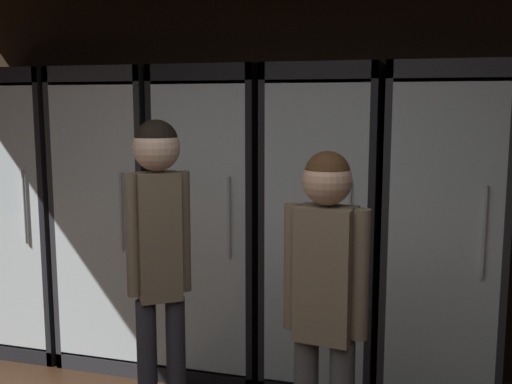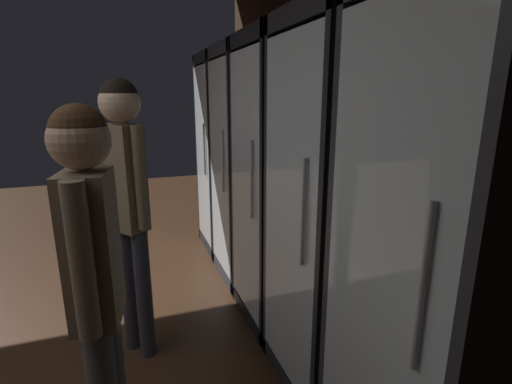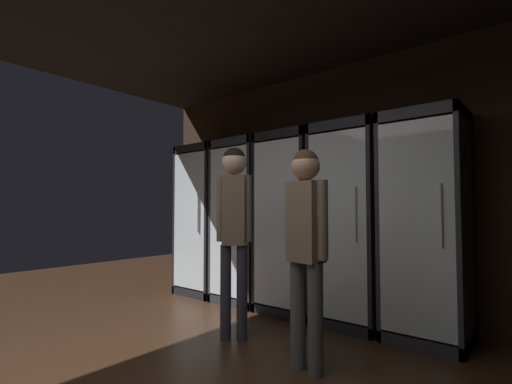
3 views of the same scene
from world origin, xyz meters
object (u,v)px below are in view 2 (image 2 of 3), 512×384
object	(u,v)px
cooler_right	(348,218)
cooler_center	(292,187)
cooler_left	(258,169)
cooler_far_right	(459,275)
shopper_near	(127,185)
cooler_far_left	(235,157)
shopper_far	(95,271)

from	to	relation	value
cooler_right	cooler_center	bearing A→B (deg)	-179.92
cooler_left	cooler_far_right	bearing A→B (deg)	0.01
cooler_center	shopper_near	bearing A→B (deg)	-85.29
cooler_left	cooler_right	xyz separation A→B (m)	(1.44, 0.00, -0.01)
cooler_right	shopper_near	world-z (taller)	cooler_right
cooler_far_left	cooler_right	world-z (taller)	same
cooler_left	shopper_far	xyz separation A→B (m)	(1.65, -1.24, -0.01)
cooler_far_left	cooler_center	world-z (taller)	same
cooler_far_left	cooler_far_right	distance (m)	2.87
cooler_center	cooler_right	xyz separation A→B (m)	(0.72, 0.00, -0.00)
cooler_left	cooler_far_right	xyz separation A→B (m)	(2.15, 0.00, -0.00)
cooler_far_left	cooler_far_right	bearing A→B (deg)	-0.03
shopper_near	cooler_center	bearing A→B (deg)	94.71
cooler_far_left	cooler_right	bearing A→B (deg)	-0.04
cooler_center	shopper_near	world-z (taller)	cooler_center
cooler_center	shopper_far	xyz separation A→B (m)	(0.93, -1.24, -0.01)
cooler_center	cooler_far_right	world-z (taller)	same
cooler_far_left	shopper_near	xyz separation A→B (m)	(1.53, -1.11, 0.12)
cooler_left	shopper_near	distance (m)	1.38
cooler_right	cooler_far_right	bearing A→B (deg)	-0.01
cooler_right	cooler_far_left	bearing A→B (deg)	179.96
shopper_near	shopper_far	distance (m)	0.86
cooler_left	shopper_far	bearing A→B (deg)	-36.94
cooler_center	shopper_far	bearing A→B (deg)	-53.05
cooler_far_left	cooler_right	distance (m)	2.15
cooler_far_right	cooler_far_left	bearing A→B (deg)	179.97
shopper_near	shopper_far	size ratio (longest dim) A/B	1.07
shopper_far	cooler_right	bearing A→B (deg)	99.90
cooler_far_left	shopper_far	world-z (taller)	cooler_far_left
cooler_center	cooler_far_right	size ratio (longest dim) A/B	1.00
cooler_right	shopper_far	bearing A→B (deg)	-80.10
cooler_left	shopper_far	size ratio (longest dim) A/B	1.27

